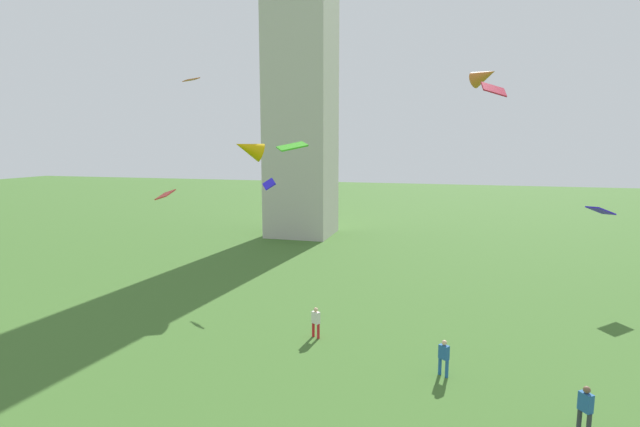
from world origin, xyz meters
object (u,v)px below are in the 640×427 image
object	(u,v)px
person_1	(444,356)
person_2	(316,321)
kite_flying_4	(484,76)
kite_flying_7	(191,80)
kite_flying_0	(249,148)
kite_flying_6	(165,195)
monument_obelisk	(301,6)
kite_flying_1	(269,184)
person_0	(585,407)
kite_flying_5	(601,211)
kite_flying_2	(292,146)
kite_flying_3	(494,89)

from	to	relation	value
person_1	person_2	size ratio (longest dim) A/B	1.00
kite_flying_4	kite_flying_7	world-z (taller)	kite_flying_7
kite_flying_0	kite_flying_6	bearing A→B (deg)	-107.90
monument_obelisk	kite_flying_1	xyz separation A→B (m)	(3.43, -18.24, -16.93)
person_0	kite_flying_4	bearing A→B (deg)	-14.65
kite_flying_5	kite_flying_2	bearing A→B (deg)	10.49
monument_obelisk	person_0	distance (m)	44.57
kite_flying_1	kite_flying_5	world-z (taller)	kite_flying_1
person_0	kite_flying_7	xyz separation A→B (m)	(-20.94, 10.92, 12.96)
person_0	kite_flying_5	distance (m)	18.80
kite_flying_0	kite_flying_2	distance (m)	14.18
person_0	kite_flying_1	xyz separation A→B (m)	(-16.96, 14.01, 6.12)
kite_flying_0	kite_flying_6	xyz separation A→B (m)	(-5.84, -1.91, -3.35)
kite_flying_4	kite_flying_7	bearing A→B (deg)	117.06
kite_flying_1	kite_flying_2	xyz separation A→B (m)	(5.43, -10.83, 2.64)
monument_obelisk	kite_flying_7	size ratio (longest dim) A/B	42.12
monument_obelisk	kite_flying_3	distance (m)	35.66
person_2	kite_flying_4	xyz separation A→B (m)	(7.79, 3.31, 12.30)
person_2	kite_flying_6	world-z (taller)	kite_flying_6
kite_flying_2	kite_flying_7	bearing A→B (deg)	-74.46
monument_obelisk	person_1	world-z (taller)	monument_obelisk
person_1	kite_flying_1	size ratio (longest dim) A/B	1.23
kite_flying_6	kite_flying_7	size ratio (longest dim) A/B	1.29
person_1	kite_flying_0	size ratio (longest dim) A/B	0.59
monument_obelisk	kite_flying_1	size ratio (longest dim) A/B	36.91
person_2	kite_flying_3	size ratio (longest dim) A/B	1.60
kite_flying_2	kite_flying_5	bearing A→B (deg)	-173.61
person_1	kite_flying_5	xyz separation A→B (m)	(9.52, 14.66, 4.64)
monument_obelisk	person_1	bearing A→B (deg)	-61.87
kite_flying_6	kite_flying_3	bearing A→B (deg)	-116.37
kite_flying_5	kite_flying_3	bearing A→B (deg)	29.59
person_0	kite_flying_6	size ratio (longest dim) A/B	1.17
monument_obelisk	kite_flying_5	size ratio (longest dim) A/B	25.99
person_0	kite_flying_5	xyz separation A→B (m)	(4.81, 17.59, 4.58)
kite_flying_3	kite_flying_0	bearing A→B (deg)	-55.47
person_2	kite_flying_1	world-z (taller)	kite_flying_1
person_0	kite_flying_2	size ratio (longest dim) A/B	1.14
kite_flying_0	kite_flying_3	xyz separation A→B (m)	(15.78, -11.84, 2.42)
kite_flying_3	kite_flying_4	bearing A→B (deg)	-107.64
person_0	kite_flying_4	xyz separation A→B (m)	(-3.31, 8.70, 12.23)
kite_flying_7	kite_flying_5	bearing A→B (deg)	131.95
kite_flying_0	person_0	bearing A→B (deg)	15.26
monument_obelisk	person_2	bearing A→B (deg)	-70.91
kite_flying_0	kite_flying_7	bearing A→B (deg)	-60.22
kite_flying_4	kite_flying_7	distance (m)	17.79
monument_obelisk	kite_flying_6	distance (m)	26.37
person_2	kite_flying_0	size ratio (longest dim) A/B	0.59
kite_flying_2	kite_flying_1	bearing A→B (deg)	-98.39
kite_flying_4	kite_flying_0	bearing A→B (deg)	101.60
kite_flying_0	kite_flying_3	size ratio (longest dim) A/B	2.70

